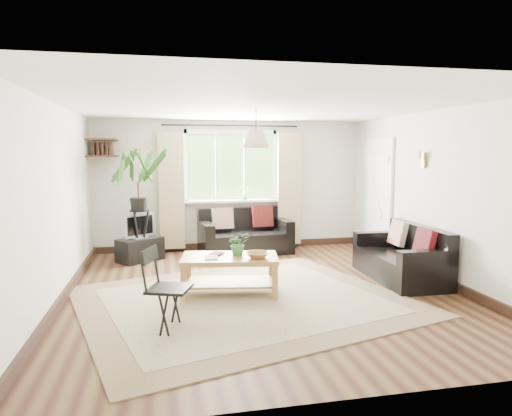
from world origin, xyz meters
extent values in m
plane|color=black|center=(0.00, 0.00, 0.00)|extent=(5.50, 5.50, 0.00)
plane|color=white|center=(0.00, 0.00, 2.40)|extent=(5.50, 5.50, 0.00)
cube|color=beige|center=(0.00, 2.75, 1.20)|extent=(5.00, 0.02, 2.40)
cube|color=beige|center=(0.00, -2.75, 1.20)|extent=(5.00, 0.02, 2.40)
cube|color=beige|center=(-2.50, 0.00, 1.20)|extent=(0.02, 5.50, 2.40)
cube|color=beige|center=(2.50, 0.00, 1.20)|extent=(0.02, 5.50, 2.40)
cube|color=beige|center=(-0.31, -0.39, 0.01)|extent=(4.51, 4.14, 0.02)
cube|color=silver|center=(2.47, 1.70, 1.00)|extent=(0.06, 0.96, 2.06)
imported|color=#2E702D|center=(-0.32, -0.03, 0.65)|extent=(0.29, 0.26, 0.30)
imported|color=#996034|center=(-0.11, -0.23, 0.53)|extent=(0.35, 0.35, 0.07)
imported|color=white|center=(-0.76, -0.12, 0.51)|extent=(0.18, 0.23, 0.02)
imported|color=#502720|center=(-0.66, 0.11, 0.51)|extent=(0.24, 0.26, 0.02)
cube|color=black|center=(-1.65, 2.03, 0.19)|extent=(0.82, 0.76, 0.39)
imported|color=#2D6023|center=(0.25, 2.63, 1.06)|extent=(0.14, 0.10, 0.27)
camera|label=1|loc=(-1.26, -5.71, 1.81)|focal=32.00mm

